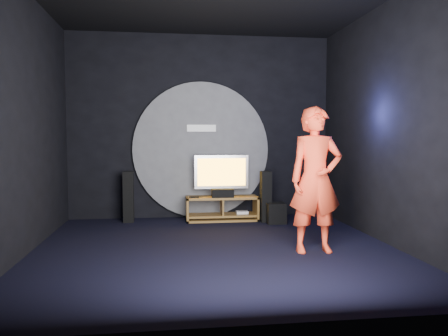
{
  "coord_description": "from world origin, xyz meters",
  "views": [
    {
      "loc": [
        -0.66,
        -5.92,
        1.54
      ],
      "look_at": [
        0.26,
        1.05,
        1.05
      ],
      "focal_mm": 35.0,
      "sensor_mm": 36.0,
      "label": 1
    }
  ],
  "objects_px": {
    "subwoofer": "(276,213)",
    "media_console": "(222,210)",
    "player": "(316,180)",
    "tower_speaker_right": "(266,197)",
    "tower_speaker_left": "(128,197)",
    "tv": "(221,174)"
  },
  "relations": [
    {
      "from": "tower_speaker_left",
      "to": "player",
      "type": "distance_m",
      "value": 3.66
    },
    {
      "from": "media_console",
      "to": "player",
      "type": "height_order",
      "value": "player"
    },
    {
      "from": "tower_speaker_right",
      "to": "player",
      "type": "relative_size",
      "value": 0.47
    },
    {
      "from": "media_console",
      "to": "player",
      "type": "xyz_separation_m",
      "value": [
        0.96,
        -2.38,
        0.78
      ]
    },
    {
      "from": "tower_speaker_right",
      "to": "subwoofer",
      "type": "bearing_deg",
      "value": -45.29
    },
    {
      "from": "tower_speaker_left",
      "to": "subwoofer",
      "type": "distance_m",
      "value": 2.69
    },
    {
      "from": "tower_speaker_left",
      "to": "player",
      "type": "xyz_separation_m",
      "value": [
        2.67,
        -2.45,
        0.51
      ]
    },
    {
      "from": "player",
      "to": "media_console",
      "type": "bearing_deg",
      "value": 112.44
    },
    {
      "from": "tv",
      "to": "subwoofer",
      "type": "relative_size",
      "value": 2.74
    },
    {
      "from": "tower_speaker_right",
      "to": "player",
      "type": "bearing_deg",
      "value": -85.08
    },
    {
      "from": "media_console",
      "to": "tv",
      "type": "xyz_separation_m",
      "value": [
        -0.01,
        0.07,
        0.67
      ]
    },
    {
      "from": "player",
      "to": "tower_speaker_left",
      "type": "bearing_deg",
      "value": 137.99
    },
    {
      "from": "subwoofer",
      "to": "player",
      "type": "relative_size",
      "value": 0.19
    },
    {
      "from": "media_console",
      "to": "tv",
      "type": "height_order",
      "value": "tv"
    },
    {
      "from": "tv",
      "to": "tower_speaker_left",
      "type": "height_order",
      "value": "tv"
    },
    {
      "from": "tower_speaker_right",
      "to": "media_console",
      "type": "bearing_deg",
      "value": 163.6
    },
    {
      "from": "media_console",
      "to": "tower_speaker_right",
      "type": "bearing_deg",
      "value": -16.4
    },
    {
      "from": "media_console",
      "to": "tower_speaker_right",
      "type": "xyz_separation_m",
      "value": [
        0.77,
        -0.23,
        0.27
      ]
    },
    {
      "from": "media_console",
      "to": "tv",
      "type": "relative_size",
      "value": 1.32
    },
    {
      "from": "media_console",
      "to": "player",
      "type": "relative_size",
      "value": 0.68
    },
    {
      "from": "subwoofer",
      "to": "media_console",
      "type": "bearing_deg",
      "value": 157.69
    },
    {
      "from": "media_console",
      "to": "tv",
      "type": "distance_m",
      "value": 0.68
    }
  ]
}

